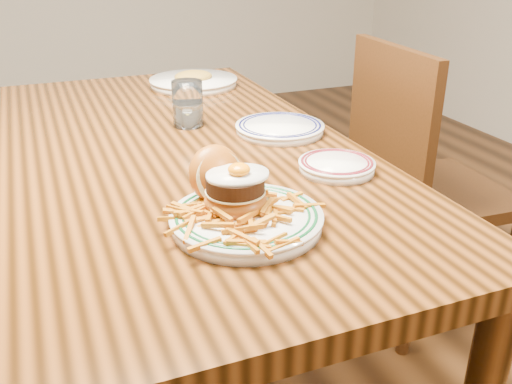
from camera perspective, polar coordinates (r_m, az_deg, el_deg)
name	(u,v)px	position (r m, az deg, el deg)	size (l,w,h in m)	color
floor	(190,377)	(1.83, -6.58, -17.93)	(6.00, 6.00, 0.00)	black
table	(178,177)	(1.47, -7.81, 1.48)	(0.85, 1.60, 0.75)	black
chair_right	(418,182)	(1.90, 15.87, 0.99)	(0.46, 0.46, 0.94)	#3B1E0C
main_plate	(241,206)	(1.02, -1.51, -1.39)	(0.28, 0.29, 0.13)	white
side_plate	(337,165)	(1.27, 8.07, 2.69)	(0.17, 0.17, 0.03)	white
rear_plate	(280,128)	(1.51, 2.40, 6.46)	(0.23, 0.23, 0.03)	white
water_glass	(188,106)	(1.57, -6.83, 8.49)	(0.08, 0.08, 0.12)	white
far_plate	(193,81)	(2.01, -6.27, 10.96)	(0.30, 0.30, 0.05)	white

